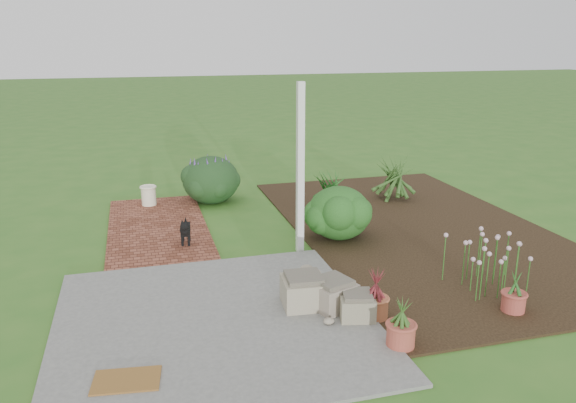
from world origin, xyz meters
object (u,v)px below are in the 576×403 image
object	(u,v)px
stone_trough_near	(357,306)
black_dog	(185,229)
cream_ceramic_urn	(149,196)
evergreen_shrub	(339,211)

from	to	relation	value
stone_trough_near	black_dog	xyz separation A→B (m)	(-1.64, 2.86, 0.11)
stone_trough_near	cream_ceramic_urn	xyz separation A→B (m)	(-2.10, 5.16, 0.05)
stone_trough_near	black_dog	world-z (taller)	black_dog
evergreen_shrub	cream_ceramic_urn	bearing A→B (deg)	137.77
cream_ceramic_urn	evergreen_shrub	world-z (taller)	evergreen_shrub
black_dog	cream_ceramic_urn	bearing A→B (deg)	109.17
black_dog	cream_ceramic_urn	size ratio (longest dim) A/B	1.31
stone_trough_near	evergreen_shrub	size ratio (longest dim) A/B	0.39
stone_trough_near	evergreen_shrub	world-z (taller)	evergreen_shrub
stone_trough_near	cream_ceramic_urn	world-z (taller)	cream_ceramic_urn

